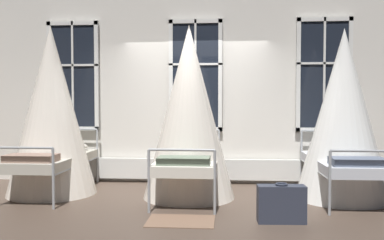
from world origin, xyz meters
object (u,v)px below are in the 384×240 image
Objects in this scene: cot_first at (52,113)px; suitcase_dark at (281,204)px; cot_second at (189,114)px; cot_third at (343,117)px.

suitcase_dark is at bearing -111.63° from cot_first.
cot_second reaches higher than suitcase_dark.
cot_third is (2.26, 0.07, -0.03)m from cot_second.
cot_second is 2.26m from cot_third.
suitcase_dark is (1.20, -1.24, -1.02)m from cot_second.
cot_second is (2.15, -0.09, -0.02)m from cot_first.
cot_second is at bearing 130.85° from suitcase_dark.
cot_first is 4.57× the size of suitcase_dark.
cot_third is at bearing -87.41° from cot_second.
cot_third is 1.96m from suitcase_dark.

